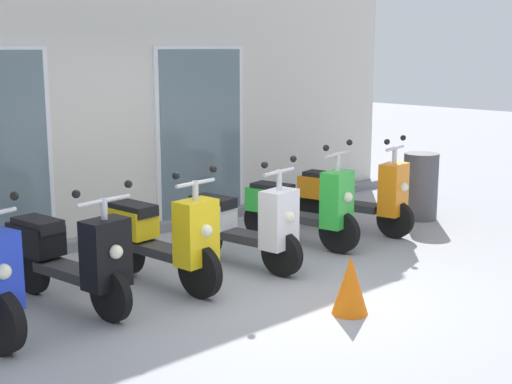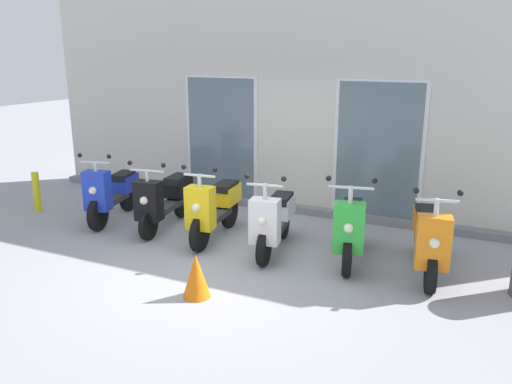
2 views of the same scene
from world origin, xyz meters
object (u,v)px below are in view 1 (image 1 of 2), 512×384
at_px(scooter_green, 302,207).
at_px(trash_bin, 420,186).
at_px(scooter_orange, 356,195).
at_px(scooter_white, 243,224).
at_px(scooter_black, 69,254).
at_px(scooter_yellow, 162,236).
at_px(traffic_cone, 350,285).

xyz_separation_m(scooter_green, trash_bin, (2.17, -0.14, -0.03)).
height_order(scooter_orange, trash_bin, scooter_orange).
height_order(scooter_white, trash_bin, scooter_white).
bearing_deg(scooter_white, scooter_orange, 3.84).
distance_m(scooter_black, scooter_white, 1.94).
height_order(scooter_yellow, trash_bin, scooter_yellow).
bearing_deg(traffic_cone, scooter_orange, 38.15).
xyz_separation_m(scooter_yellow, scooter_green, (2.03, 0.05, -0.03)).
distance_m(scooter_black, scooter_yellow, 0.95).
bearing_deg(scooter_orange, scooter_white, -176.16).
bearing_deg(scooter_white, scooter_black, 175.32).
bearing_deg(scooter_orange, scooter_green, -179.42).
bearing_deg(scooter_yellow, scooter_green, 1.53).
bearing_deg(trash_bin, scooter_white, 179.69).
relative_size(scooter_white, traffic_cone, 2.93).
bearing_deg(trash_bin, scooter_green, 176.21).
xyz_separation_m(scooter_black, trash_bin, (5.15, -0.18, -0.05)).
height_order(scooter_yellow, scooter_green, scooter_green).
bearing_deg(scooter_white, scooter_yellow, 175.82).
xyz_separation_m(scooter_yellow, scooter_orange, (3.02, 0.06, -0.03)).
bearing_deg(scooter_black, trash_bin, -1.95).
height_order(scooter_black, scooter_green, scooter_green).
distance_m(scooter_black, traffic_cone, 2.49).
xyz_separation_m(scooter_yellow, traffic_cone, (0.74, -1.72, -0.24)).
xyz_separation_m(scooter_black, scooter_green, (2.98, -0.03, -0.02)).
distance_m(scooter_yellow, scooter_orange, 3.02).
height_order(scooter_white, scooter_green, scooter_green).
bearing_deg(scooter_white, trash_bin, -0.31).
relative_size(trash_bin, traffic_cone, 1.72).
xyz_separation_m(scooter_white, trash_bin, (3.22, -0.02, -0.02)).
distance_m(scooter_white, scooter_orange, 2.04).
bearing_deg(scooter_orange, scooter_black, 179.68).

